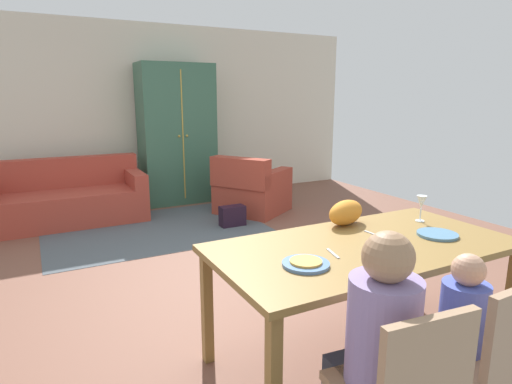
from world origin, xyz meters
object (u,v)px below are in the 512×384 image
at_px(armoire, 177,134).
at_px(cat, 346,212).
at_px(wine_glass, 421,203).
at_px(couch, 65,200).
at_px(plate_near_man, 306,264).
at_px(plate_near_child, 387,252).
at_px(handbag, 232,216).
at_px(dining_chair_child, 488,355).
at_px(armchair, 251,190).
at_px(plate_near_woman, 437,234).
at_px(person_man, 375,362).
at_px(person_child, 453,348).
at_px(dining_table, 364,254).

bearing_deg(armoire, cat, -91.71).
bearing_deg(wine_glass, couch, 117.82).
distance_m(plate_near_man, cat, 0.82).
relative_size(plate_near_child, handbag, 0.78).
height_order(plate_near_child, dining_chair_child, dining_chair_child).
bearing_deg(cat, armchair, 58.41).
bearing_deg(handbag, couch, 148.12).
height_order(plate_near_woman, cat, cat).
height_order(person_man, armoire, armoire).
bearing_deg(handbag, plate_near_man, -107.61).
distance_m(cat, handbag, 2.69).
height_order(plate_near_child, handbag, plate_near_child).
bearing_deg(person_man, cat, 57.25).
relative_size(wine_glass, armoire, 0.09).
bearing_deg(cat, couch, 96.02).
height_order(dining_chair_child, armoire, armoire).
bearing_deg(plate_near_child, dining_chair_child, -89.79).
distance_m(plate_near_woman, armoire, 4.64).
distance_m(dining_chair_child, armchair, 4.35).
bearing_deg(cat, handbag, 66.52).
distance_m(cat, armchair, 3.19).
height_order(armchair, armoire, armoire).
distance_m(wine_glass, person_child, 1.16).
bearing_deg(armoire, plate_near_child, -93.33).
height_order(plate_near_child, plate_near_woman, same).
bearing_deg(dining_table, wine_glass, 15.13).
height_order(couch, handbag, couch).
distance_m(plate_near_woman, dining_chair_child, 0.93).
bearing_deg(armoire, armchair, -58.30).
bearing_deg(cat, plate_near_man, -160.10).
height_order(wine_glass, couch, wine_glass).
xyz_separation_m(dining_table, person_child, (-0.00, -0.66, -0.26)).
distance_m(plate_near_child, plate_near_woman, 0.51).
bearing_deg(plate_near_child, dining_table, 90.00).
bearing_deg(person_child, person_man, 179.44).
distance_m(dining_table, person_child, 0.71).
distance_m(wine_glass, cat, 0.55).
distance_m(plate_near_man, person_man, 0.59).
relative_size(dining_chair_child, armoire, 0.41).
height_order(plate_near_woman, couch, couch).
relative_size(dining_table, handbag, 5.78).
bearing_deg(armoire, person_child, -93.03).
distance_m(dining_table, wine_glass, 0.72).
bearing_deg(dining_table, cat, 67.74).
height_order(cat, armoire, armoire).
bearing_deg(wine_glass, plate_near_woman, -119.31).
distance_m(couch, handbag, 2.20).
height_order(dining_table, person_man, person_man).
bearing_deg(armoire, handbag, -83.26).
bearing_deg(cat, dining_chair_child, -113.62).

